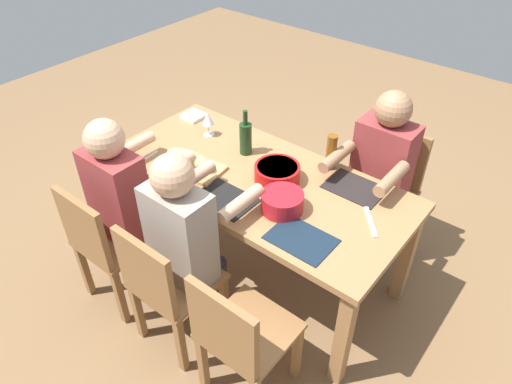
% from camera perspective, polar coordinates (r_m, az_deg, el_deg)
% --- Properties ---
extents(ground_plane, '(8.00, 8.00, 0.00)m').
position_cam_1_polar(ground_plane, '(3.20, -0.00, -8.87)').
color(ground_plane, brown).
extents(dining_table, '(1.81, 0.85, 0.74)m').
position_cam_1_polar(dining_table, '(2.76, -0.00, 0.38)').
color(dining_table, '#9E7044').
rests_on(dining_table, ground_plane).
extents(chair_far_right, '(0.40, 0.40, 0.85)m').
position_cam_1_polar(chair_far_right, '(2.81, -17.84, -5.74)').
color(chair_far_right, olive).
rests_on(chair_far_right, ground_plane).
extents(diner_far_right, '(0.41, 0.53, 1.20)m').
position_cam_1_polar(diner_far_right, '(2.74, -15.68, -0.49)').
color(diner_far_right, '#2D2D38').
rests_on(diner_far_right, ground_plane).
extents(chair_near_left, '(0.40, 0.40, 0.85)m').
position_cam_1_polar(chair_near_left, '(3.19, 15.53, 0.91)').
color(chair_near_left, olive).
rests_on(chair_near_left, ground_plane).
extents(diner_near_left, '(0.41, 0.53, 1.20)m').
position_cam_1_polar(diner_near_left, '(2.93, 14.64, 2.56)').
color(diner_near_left, '#2D2D38').
rests_on(diner_near_left, ground_plane).
extents(chair_far_center, '(0.40, 0.40, 0.85)m').
position_cam_1_polar(chair_far_center, '(2.50, -10.98, -10.92)').
color(chair_far_center, olive).
rests_on(chair_far_center, ground_plane).
extents(diner_far_center, '(0.41, 0.53, 1.20)m').
position_cam_1_polar(diner_far_center, '(2.43, -8.39, -5.13)').
color(diner_far_center, '#2D2D38').
rests_on(diner_far_center, ground_plane).
extents(chair_far_left, '(0.40, 0.40, 0.85)m').
position_cam_1_polar(chair_far_left, '(2.27, -2.14, -17.12)').
color(chair_far_left, olive).
rests_on(chair_far_left, ground_plane).
extents(serving_bowl_pasta, '(0.22, 0.22, 0.10)m').
position_cam_1_polar(serving_bowl_pasta, '(2.45, 3.21, -1.09)').
color(serving_bowl_pasta, '#B21923').
rests_on(serving_bowl_pasta, dining_table).
extents(serving_bowl_salad, '(0.26, 0.26, 0.10)m').
position_cam_1_polar(serving_bowl_salad, '(2.65, 2.58, 2.40)').
color(serving_bowl_salad, red).
rests_on(serving_bowl_salad, dining_table).
extents(cutting_board, '(0.43, 0.27, 0.02)m').
position_cam_1_polar(cutting_board, '(2.80, -8.01, 3.09)').
color(cutting_board, tan).
rests_on(cutting_board, dining_table).
extents(bread_loaf, '(0.33, 0.15, 0.09)m').
position_cam_1_polar(bread_loaf, '(2.77, -8.11, 4.02)').
color(bread_loaf, tan).
rests_on(bread_loaf, cutting_board).
extents(wine_bottle, '(0.08, 0.08, 0.29)m').
position_cam_1_polar(wine_bottle, '(2.86, -1.27, 6.61)').
color(wine_bottle, '#193819').
rests_on(wine_bottle, dining_table).
extents(beer_bottle, '(0.06, 0.06, 0.22)m').
position_cam_1_polar(beer_bottle, '(2.76, 9.10, 4.80)').
color(beer_bottle, brown).
rests_on(beer_bottle, dining_table).
extents(wine_glass, '(0.08, 0.08, 0.17)m').
position_cam_1_polar(wine_glass, '(3.05, -5.86, 8.76)').
color(wine_glass, silver).
rests_on(wine_glass, dining_table).
extents(fork_far_right, '(0.03, 0.17, 0.01)m').
position_cam_1_polar(fork_far_right, '(2.94, -13.03, 4.12)').
color(fork_far_right, silver).
rests_on(fork_far_right, dining_table).
extents(placemat_near_left, '(0.32, 0.23, 0.01)m').
position_cam_1_polar(placemat_near_left, '(2.68, 11.90, 0.49)').
color(placemat_near_left, black).
rests_on(placemat_near_left, dining_table).
extents(placemat_far_center, '(0.32, 0.23, 0.01)m').
position_cam_1_polar(placemat_far_center, '(2.55, -3.72, -0.84)').
color(placemat_far_center, black).
rests_on(placemat_far_center, dining_table).
extents(placemat_far_left, '(0.32, 0.23, 0.01)m').
position_cam_1_polar(placemat_far_left, '(2.32, 5.50, -5.71)').
color(placemat_far_left, '#142333').
rests_on(placemat_far_left, dining_table).
extents(carving_knife, '(0.17, 0.19, 0.01)m').
position_cam_1_polar(carving_knife, '(2.47, 13.73, -3.52)').
color(carving_knife, silver).
rests_on(carving_knife, dining_table).
extents(napkin_stack, '(0.14, 0.14, 0.02)m').
position_cam_1_polar(napkin_stack, '(3.31, -7.58, 9.13)').
color(napkin_stack, white).
rests_on(napkin_stack, dining_table).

